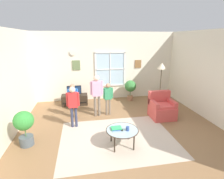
% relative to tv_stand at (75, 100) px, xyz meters
% --- Properties ---
extents(ground_plane, '(6.55, 6.74, 0.02)m').
position_rel_tv_stand_xyz_m(ground_plane, '(1.39, -2.50, -0.22)').
color(ground_plane, olive).
extents(back_wall, '(5.95, 0.17, 2.89)m').
position_rel_tv_stand_xyz_m(back_wall, '(1.40, 0.62, 1.23)').
color(back_wall, silver).
rests_on(back_wall, ground_plane).
extents(side_wall_right, '(0.12, 6.14, 2.89)m').
position_rel_tv_stand_xyz_m(side_wall_right, '(4.43, -2.50, 1.23)').
color(side_wall_right, silver).
rests_on(side_wall_right, ground_plane).
extents(area_rug, '(3.04, 2.36, 0.01)m').
position_rel_tv_stand_xyz_m(area_rug, '(1.19, -2.77, -0.21)').
color(area_rug, '#C6B29E').
rests_on(area_rug, ground_plane).
extents(tv_stand, '(1.02, 0.43, 0.42)m').
position_rel_tv_stand_xyz_m(tv_stand, '(0.00, 0.00, 0.00)').
color(tv_stand, '#2D2319').
rests_on(tv_stand, ground_plane).
extents(television, '(0.56, 0.08, 0.38)m').
position_rel_tv_stand_xyz_m(television, '(-0.00, -0.00, 0.41)').
color(television, '#4C4C4C').
rests_on(television, tv_stand).
extents(armchair, '(0.76, 0.74, 0.87)m').
position_rel_tv_stand_xyz_m(armchair, '(2.95, -1.72, 0.11)').
color(armchair, '#D14C47').
rests_on(armchair, ground_plane).
extents(coffee_table, '(0.81, 0.81, 0.45)m').
position_rel_tv_stand_xyz_m(coffee_table, '(1.24, -3.10, 0.20)').
color(coffee_table, '#99B2B7').
rests_on(coffee_table, ground_plane).
extents(book_stack, '(0.25, 0.19, 0.05)m').
position_rel_tv_stand_xyz_m(book_stack, '(1.10, -3.05, 0.26)').
color(book_stack, '#4660C2').
rests_on(book_stack, coffee_table).
extents(cup, '(0.08, 0.08, 0.10)m').
position_rel_tv_stand_xyz_m(cup, '(1.36, -3.16, 0.28)').
color(cup, '#334C8C').
rests_on(cup, coffee_table).
extents(remote_near_books, '(0.05, 0.14, 0.02)m').
position_rel_tv_stand_xyz_m(remote_near_books, '(1.22, -3.10, 0.24)').
color(remote_near_books, black).
rests_on(remote_near_books, coffee_table).
extents(person_red_shirt, '(0.38, 0.17, 1.27)m').
position_rel_tv_stand_xyz_m(person_red_shirt, '(0.03, -1.90, 0.59)').
color(person_red_shirt, '#333851').
rests_on(person_red_shirt, ground_plane).
extents(person_blue_shirt, '(0.36, 0.16, 1.18)m').
position_rel_tv_stand_xyz_m(person_blue_shirt, '(0.00, -1.21, 0.53)').
color(person_blue_shirt, black).
rests_on(person_blue_shirt, ground_plane).
extents(person_green_shirt, '(0.34, 0.16, 1.14)m').
position_rel_tv_stand_xyz_m(person_green_shirt, '(1.18, -1.19, 0.51)').
color(person_green_shirt, '#726656').
rests_on(person_green_shirt, ground_plane).
extents(person_pink_shirt, '(0.44, 0.20, 1.45)m').
position_rel_tv_stand_xyz_m(person_pink_shirt, '(0.80, -1.22, 0.70)').
color(person_pink_shirt, '#726656').
rests_on(person_pink_shirt, ground_plane).
extents(potted_plant_by_window, '(0.49, 0.49, 0.88)m').
position_rel_tv_stand_xyz_m(potted_plant_by_window, '(2.37, 0.15, 0.38)').
color(potted_plant_by_window, '#9E6B4C').
rests_on(potted_plant_by_window, ground_plane).
extents(potted_plant_corner, '(0.48, 0.48, 0.92)m').
position_rel_tv_stand_xyz_m(potted_plant_corner, '(-1.13, -2.66, 0.35)').
color(potted_plant_corner, '#4C565B').
rests_on(potted_plant_corner, ground_plane).
extents(floor_lamp, '(0.32, 0.32, 1.76)m').
position_rel_tv_stand_xyz_m(floor_lamp, '(3.20, -0.97, 1.27)').
color(floor_lamp, black).
rests_on(floor_lamp, ground_plane).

